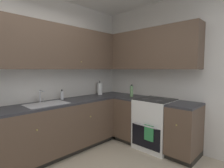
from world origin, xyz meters
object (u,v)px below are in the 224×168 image
Objects in this scene: oven_range at (155,123)px; paper_towel_roll at (100,89)px; soap_bottle at (62,95)px; oil_bottle at (132,91)px.

oven_range is 1.36m from paper_towel_roll.
soap_bottle is at bearing 133.29° from oven_range.
paper_towel_roll is at bearing 101.88° from oven_range.
oil_bottle is (0.24, -0.68, -0.01)m from paper_towel_roll.
paper_towel_roll is 1.27× the size of oil_bottle.
soap_bottle is 0.91m from paper_towel_roll.
oil_bottle is at bearing 91.96° from oven_range.
soap_bottle is 1.34m from oil_bottle.
oven_range is 5.70× the size of soap_bottle.
paper_towel_roll is (0.91, -0.02, 0.04)m from soap_bottle.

